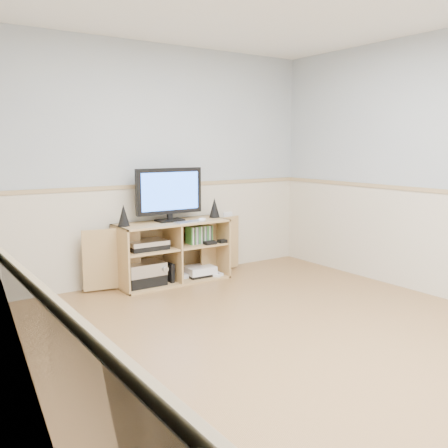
{
  "coord_description": "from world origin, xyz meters",
  "views": [
    {
      "loc": [
        -2.34,
        -2.6,
        1.45
      ],
      "look_at": [
        0.25,
        1.2,
        0.72
      ],
      "focal_mm": 40.0,
      "sensor_mm": 36.0,
      "label": 1
    }
  ],
  "objects_px": {
    "game_consoles": "(198,271)",
    "media_cabinet": "(170,251)",
    "keyboard": "(189,222)",
    "monitor": "(169,193)"
  },
  "relations": [
    {
      "from": "keyboard",
      "to": "monitor",
      "type": "bearing_deg",
      "value": 118.09
    },
    {
      "from": "monitor",
      "to": "game_consoles",
      "type": "bearing_deg",
      "value": -11.08
    },
    {
      "from": "media_cabinet",
      "to": "monitor",
      "type": "height_order",
      "value": "monitor"
    },
    {
      "from": "monitor",
      "to": "game_consoles",
      "type": "xyz_separation_m",
      "value": [
        0.31,
        -0.06,
        -0.88
      ]
    },
    {
      "from": "keyboard",
      "to": "media_cabinet",
      "type": "bearing_deg",
      "value": 117.24
    },
    {
      "from": "media_cabinet",
      "to": "keyboard",
      "type": "xyz_separation_m",
      "value": [
        0.13,
        -0.19,
        0.32
      ]
    },
    {
      "from": "keyboard",
      "to": "game_consoles",
      "type": "distance_m",
      "value": 0.63
    },
    {
      "from": "media_cabinet",
      "to": "keyboard",
      "type": "distance_m",
      "value": 0.4
    },
    {
      "from": "monitor",
      "to": "keyboard",
      "type": "bearing_deg",
      "value": -55.57
    },
    {
      "from": "game_consoles",
      "to": "media_cabinet",
      "type": "bearing_deg",
      "value": 167.83
    }
  ]
}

